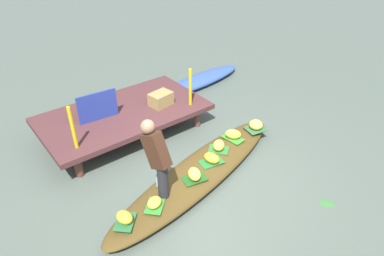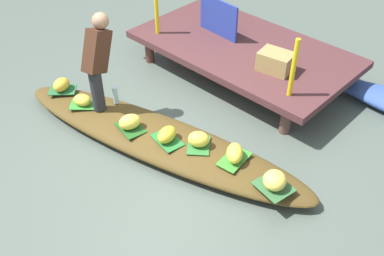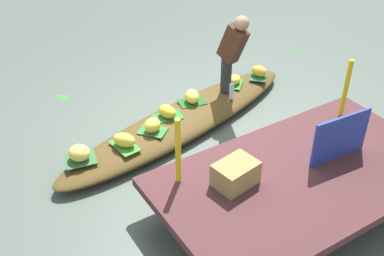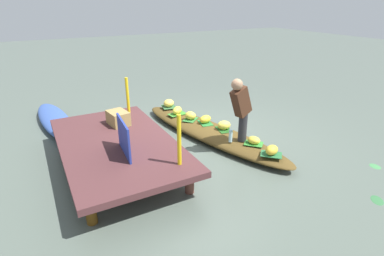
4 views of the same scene
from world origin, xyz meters
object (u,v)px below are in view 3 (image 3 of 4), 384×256
object	(u,v)px
banana_bunch_0	(79,153)
produce_crate	(236,174)
banana_bunch_6	(234,80)
banana_bunch_5	(124,140)
vendor_boat	(183,121)
vendor_person	(232,50)
banana_bunch_2	(152,125)
banana_bunch_4	(192,96)
market_banner	(340,137)
water_bottle	(232,91)
banana_bunch_1	(259,71)
banana_bunch_3	(167,112)

from	to	relation	value
banana_bunch_0	produce_crate	world-z (taller)	produce_crate
banana_bunch_6	banana_bunch_5	bearing A→B (deg)	14.96
vendor_boat	banana_bunch_5	distance (m)	1.05
banana_bunch_0	vendor_person	world-z (taller)	vendor_person
banana_bunch_2	vendor_person	distance (m)	1.57
banana_bunch_4	banana_bunch_5	size ratio (longest dim) A/B	0.93
banana_bunch_2	banana_bunch_4	xyz separation A→B (m)	(-0.82, -0.34, 0.00)
market_banner	vendor_boat	bearing A→B (deg)	-64.29
banana_bunch_0	water_bottle	world-z (taller)	water_bottle
banana_bunch_2	vendor_person	world-z (taller)	vendor_person
banana_bunch_5	water_bottle	world-z (taller)	water_bottle
water_bottle	banana_bunch_5	bearing A→B (deg)	7.34
banana_bunch_2	banana_bunch_6	xyz separation A→B (m)	(-1.64, -0.45, -0.02)
banana_bunch_1	water_bottle	bearing A→B (deg)	22.88
banana_bunch_6	market_banner	world-z (taller)	market_banner
banana_bunch_5	vendor_boat	bearing A→B (deg)	-165.30
vendor_boat	banana_bunch_4	xyz separation A→B (m)	(-0.27, -0.18, 0.21)
banana_bunch_4	produce_crate	bearing A→B (deg)	70.35
vendor_boat	banana_bunch_1	xyz separation A→B (m)	(-1.57, -0.29, 0.21)
vendor_boat	produce_crate	bearing A→B (deg)	63.68
vendor_boat	banana_bunch_2	bearing A→B (deg)	3.28
vendor_boat	banana_bunch_4	world-z (taller)	banana_bunch_4
banana_bunch_2	banana_bunch_5	xyz separation A→B (m)	(0.45, 0.10, -0.00)
banana_bunch_0	water_bottle	distance (m)	2.38
banana_bunch_5	banana_bunch_6	world-z (taller)	banana_bunch_5
water_bottle	banana_bunch_3	bearing A→B (deg)	-3.41
banana_bunch_4	water_bottle	xyz separation A→B (m)	(-0.54, 0.21, 0.02)
banana_bunch_2	vendor_person	xyz separation A→B (m)	(-1.43, -0.26, 0.60)
produce_crate	banana_bunch_6	bearing A→B (deg)	-126.16
market_banner	banana_bunch_3	bearing A→B (deg)	-59.49
banana_bunch_1	banana_bunch_3	size ratio (longest dim) A/B	0.90
banana_bunch_4	market_banner	size ratio (longest dim) A/B	0.36
vendor_person	produce_crate	xyz separation A→B (m)	(1.31, 1.89, -0.32)
banana_bunch_0	banana_bunch_6	xyz separation A→B (m)	(-2.65, -0.52, -0.02)
market_banner	banana_bunch_5	bearing A→B (deg)	-40.25
water_bottle	banana_bunch_0	bearing A→B (deg)	4.63
banana_bunch_1	water_bottle	size ratio (longest dim) A/B	1.05
banana_bunch_4	banana_bunch_3	bearing A→B (deg)	17.16
banana_bunch_5	market_banner	bearing A→B (deg)	135.47
banana_bunch_6	banana_bunch_3	bearing A→B (deg)	11.43
banana_bunch_4	water_bottle	size ratio (longest dim) A/B	1.12
banana_bunch_5	produce_crate	distance (m)	1.65
banana_bunch_0	vendor_boat	bearing A→B (deg)	-171.94
market_banner	banana_bunch_1	bearing A→B (deg)	-104.13
banana_bunch_5	market_banner	world-z (taller)	market_banner
banana_bunch_4	market_banner	distance (m)	2.31
banana_bunch_0	banana_bunch_5	size ratio (longest dim) A/B	0.91
banana_bunch_2	banana_bunch_0	bearing A→B (deg)	3.63
vendor_boat	banana_bunch_1	distance (m)	1.61
vendor_boat	vendor_person	world-z (taller)	vendor_person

